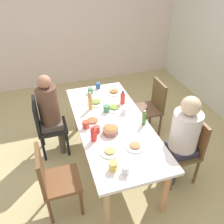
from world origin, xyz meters
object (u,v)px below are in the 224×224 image
object	(u,v)px
bottle_2	(144,118)
plate_4	(92,121)
cup_7	(124,111)
person_1	(50,110)
cup_5	(90,91)
bottle_3	(94,134)
dining_table	(112,127)
cup_2	(97,130)
chair_0	(152,105)
chair_2	(53,179)
bowl_0	(110,130)
cup_0	(107,109)
plate_5	(135,146)
plate_3	(114,108)
cup_1	(126,170)
bottle_1	(123,98)
chair_3	(187,147)
cup_6	(113,166)
person_3	(184,133)
plate_2	(110,152)
cup_3	(86,125)
bottle_0	(90,101)
plate_0	(114,92)
chair_1	(46,124)
cup_4	(98,86)
plate_1	(96,102)

from	to	relation	value
bottle_2	plate_4	bearing A→B (deg)	-111.57
cup_7	person_1	bearing A→B (deg)	-111.31
cup_5	bottle_3	bearing A→B (deg)	-10.98
dining_table	cup_2	bearing A→B (deg)	-57.21
chair_0	chair_2	xyz separation A→B (m)	(0.99, -1.63, 0.00)
bowl_0	cup_0	bearing A→B (deg)	169.16
plate_4	bottle_3	xyz separation A→B (m)	(0.34, -0.06, 0.08)
plate_5	bottle_3	bearing A→B (deg)	-120.97
plate_3	cup_1	distance (m)	1.13
bottle_1	bottle_3	xyz separation A→B (m)	(0.64, -0.57, -0.00)
chair_3	cup_6	size ratio (longest dim) A/B	7.34
person_3	cup_5	xyz separation A→B (m)	(-1.28, -0.82, 0.01)
plate_5	bottle_2	world-z (taller)	bottle_2
plate_3	cup_1	world-z (taller)	cup_1
chair_0	bowl_0	distance (m)	1.17
plate_2	cup_7	distance (m)	0.76
person_1	bottle_3	size ratio (longest dim) A/B	6.49
chair_3	cup_5	distance (m)	1.59
cup_5	plate_4	bearing A→B (deg)	-11.13
dining_table	cup_3	world-z (taller)	cup_3
chair_2	cup_6	size ratio (longest dim) A/B	7.34
plate_2	bottle_0	world-z (taller)	bottle_0
plate_0	cup_7	size ratio (longest dim) A/B	2.13
plate_3	cup_5	size ratio (longest dim) A/B	2.07
chair_0	cup_2	size ratio (longest dim) A/B	8.29
chair_1	cup_2	world-z (taller)	chair_1
bowl_0	cup_2	size ratio (longest dim) A/B	1.72
cup_1	bottle_1	size ratio (longest dim) A/B	0.59
chair_1	cup_4	size ratio (longest dim) A/B	8.20
chair_1	chair_2	distance (m)	0.99
plate_3	cup_4	bearing A→B (deg)	-174.12
chair_2	plate_0	distance (m)	1.61
dining_table	cup_2	size ratio (longest dim) A/B	18.33
plate_3	cup_5	bearing A→B (deg)	-157.00
cup_2	cup_4	world-z (taller)	cup_2
bottle_0	plate_1	bearing A→B (deg)	139.03
plate_5	bottle_2	size ratio (longest dim) A/B	1.08
plate_3	plate_0	bearing A→B (deg)	162.98
plate_1	cup_5	bearing A→B (deg)	-177.56
dining_table	chair_2	world-z (taller)	chair_2
chair_0	cup_4	size ratio (longest dim) A/B	8.20
cup_5	bottle_1	xyz separation A→B (m)	(0.42, 0.37, 0.05)
person_1	cup_6	distance (m)	1.34
bowl_0	cup_3	xyz separation A→B (m)	(-0.19, -0.25, 0.00)
plate_1	person_3	bearing A→B (deg)	39.28
cup_6	bottle_1	bearing A→B (deg)	156.09
plate_2	chair_2	bearing A→B (deg)	-91.57
plate_1	plate_2	xyz separation A→B (m)	(1.00, -0.10, 0.00)
person_1	cup_2	bearing A→B (deg)	36.87
plate_2	chair_0	bearing A→B (deg)	135.40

